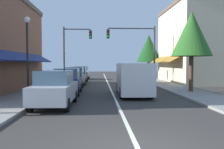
{
  "coord_description": "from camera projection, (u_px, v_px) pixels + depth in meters",
  "views": [
    {
      "loc": [
        -0.95,
        -5.46,
        2.09
      ],
      "look_at": [
        0.18,
        15.03,
        1.15
      ],
      "focal_mm": 37.59,
      "sensor_mm": 36.0,
      "label": 1
    }
  ],
  "objects": [
    {
      "name": "lane_center_stripe",
      "position": [
        109.0,
        85.0,
        23.55
      ],
      "size": [
        0.14,
        52.0,
        0.01
      ],
      "primitive_type": "cube",
      "color": "silver",
      "rests_on": "ground"
    },
    {
      "name": "parked_car_distant_left",
      "position": [
        82.0,
        73.0,
        31.31
      ],
      "size": [
        1.87,
        4.14,
        1.77
      ],
      "rotation": [
        0.0,
        0.0,
        -0.03
      ],
      "color": "silver",
      "rests_on": "ground"
    },
    {
      "name": "parked_car_third_left",
      "position": [
        75.0,
        77.0,
        21.32
      ],
      "size": [
        1.86,
        4.14,
        1.77
      ],
      "rotation": [
        0.0,
        0.0,
        -0.02
      ],
      "color": "#4C5156",
      "rests_on": "ground"
    },
    {
      "name": "parked_car_nearest_left",
      "position": [
        55.0,
        89.0,
        11.41
      ],
      "size": [
        1.86,
        4.14,
        1.77
      ],
      "rotation": [
        0.0,
        0.0,
        -0.02
      ],
      "color": "#B7BABF",
      "rests_on": "ground"
    },
    {
      "name": "street_lamp_left_near",
      "position": [
        27.0,
        44.0,
        13.62
      ],
      "size": [
        0.36,
        0.36,
        4.82
      ],
      "color": "black",
      "rests_on": "ground"
    },
    {
      "name": "sidewalk_left",
      "position": [
        53.0,
        84.0,
        23.24
      ],
      "size": [
        2.6,
        56.0,
        0.12
      ],
      "primitive_type": "cube",
      "color": "gray",
      "rests_on": "ground"
    },
    {
      "name": "parked_car_second_left",
      "position": [
        68.0,
        81.0,
        16.18
      ],
      "size": [
        1.83,
        4.12,
        1.77
      ],
      "rotation": [
        0.0,
        0.0,
        0.01
      ],
      "color": "navy",
      "rests_on": "ground"
    },
    {
      "name": "sidewalk_right",
      "position": [
        162.0,
        84.0,
        23.85
      ],
      "size": [
        2.6,
        56.0,
        0.12
      ],
      "primitive_type": "cube",
      "color": "gray",
      "rests_on": "ground"
    },
    {
      "name": "tree_right_far",
      "position": [
        149.0,
        48.0,
        31.38
      ],
      "size": [
        3.32,
        3.32,
        5.99
      ],
      "color": "#4C331E",
      "rests_on": "ground"
    },
    {
      "name": "traffic_signal_mast_arm",
      "position": [
        138.0,
        45.0,
        24.12
      ],
      "size": [
        5.07,
        0.5,
        5.98
      ],
      "color": "#333333",
      "rests_on": "ground"
    },
    {
      "name": "van_in_lane",
      "position": [
        133.0,
        78.0,
        15.48
      ],
      "size": [
        2.08,
        5.22,
        2.12
      ],
      "rotation": [
        0.0,
        0.0,
        -0.02
      ],
      "color": "silver",
      "rests_on": "ground"
    },
    {
      "name": "traffic_signal_left_corner",
      "position": [
        73.0,
        46.0,
        25.7
      ],
      "size": [
        3.16,
        0.5,
        6.14
      ],
      "color": "#333333",
      "rests_on": "ground"
    },
    {
      "name": "parked_car_far_left",
      "position": [
        79.0,
        75.0,
        25.64
      ],
      "size": [
        1.83,
        4.13,
        1.77
      ],
      "rotation": [
        0.0,
        0.0,
        -0.02
      ],
      "color": "black",
      "rests_on": "ground"
    },
    {
      "name": "ground_plane",
      "position": [
        109.0,
        85.0,
        23.55
      ],
      "size": [
        80.0,
        80.0,
        0.0
      ],
      "primitive_type": "plane",
      "color": "#33302D"
    },
    {
      "name": "tree_right_near",
      "position": [
        192.0,
        34.0,
        16.62
      ],
      "size": [
        2.87,
        2.87,
        5.79
      ],
      "color": "#4C331E",
      "rests_on": "ground"
    },
    {
      "name": "storefront_right_block",
      "position": [
        190.0,
        44.0,
        25.85
      ],
      "size": [
        5.87,
        10.2,
        8.52
      ],
      "color": "beige",
      "rests_on": "ground"
    }
  ]
}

